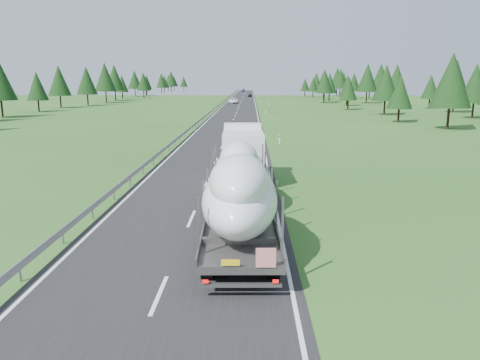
{
  "coord_description": "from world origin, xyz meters",
  "views": [
    {
      "loc": [
        3.11,
        -23.81,
        7.26
      ],
      "look_at": [
        2.6,
        -0.46,
        2.23
      ],
      "focal_mm": 35.0,
      "sensor_mm": 36.0,
      "label": 1
    }
  ],
  "objects_px": {
    "highway_sign": "(269,105)",
    "distant_car_blue": "(243,90)",
    "distant_car_dark": "(250,95)",
    "boat_truck": "(240,173)",
    "distant_van": "(233,101)"
  },
  "relations": [
    {
      "from": "boat_truck",
      "to": "distant_car_dark",
      "type": "distance_m",
      "value": 177.75
    },
    {
      "from": "highway_sign",
      "to": "distant_car_blue",
      "type": "bearing_deg",
      "value": 92.59
    },
    {
      "from": "highway_sign",
      "to": "distant_car_blue",
      "type": "height_order",
      "value": "highway_sign"
    },
    {
      "from": "highway_sign",
      "to": "distant_car_dark",
      "type": "relative_size",
      "value": 0.69
    },
    {
      "from": "highway_sign",
      "to": "boat_truck",
      "type": "bearing_deg",
      "value": -93.32
    },
    {
      "from": "distant_car_blue",
      "to": "distant_car_dark",
      "type": "bearing_deg",
      "value": -84.61
    },
    {
      "from": "highway_sign",
      "to": "distant_van",
      "type": "distance_m",
      "value": 43.59
    },
    {
      "from": "distant_car_dark",
      "to": "boat_truck",
      "type": "bearing_deg",
      "value": -86.94
    },
    {
      "from": "boat_truck",
      "to": "distant_car_dark",
      "type": "bearing_deg",
      "value": 89.88
    },
    {
      "from": "distant_van",
      "to": "highway_sign",
      "type": "bearing_deg",
      "value": -78.17
    },
    {
      "from": "boat_truck",
      "to": "distant_van",
      "type": "height_order",
      "value": "boat_truck"
    },
    {
      "from": "boat_truck",
      "to": "distant_car_dark",
      "type": "relative_size",
      "value": 5.76
    },
    {
      "from": "distant_car_blue",
      "to": "highway_sign",
      "type": "bearing_deg",
      "value": -84.75
    },
    {
      "from": "highway_sign",
      "to": "boat_truck",
      "type": "height_order",
      "value": "boat_truck"
    },
    {
      "from": "highway_sign",
      "to": "distant_car_dark",
      "type": "height_order",
      "value": "highway_sign"
    }
  ]
}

